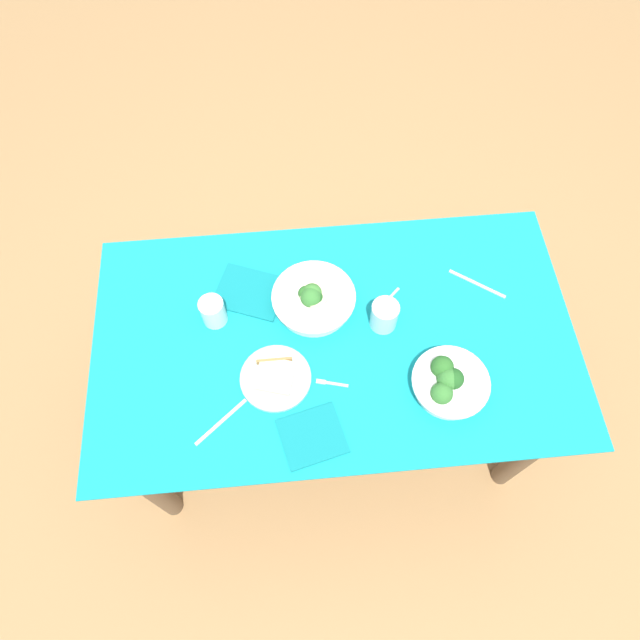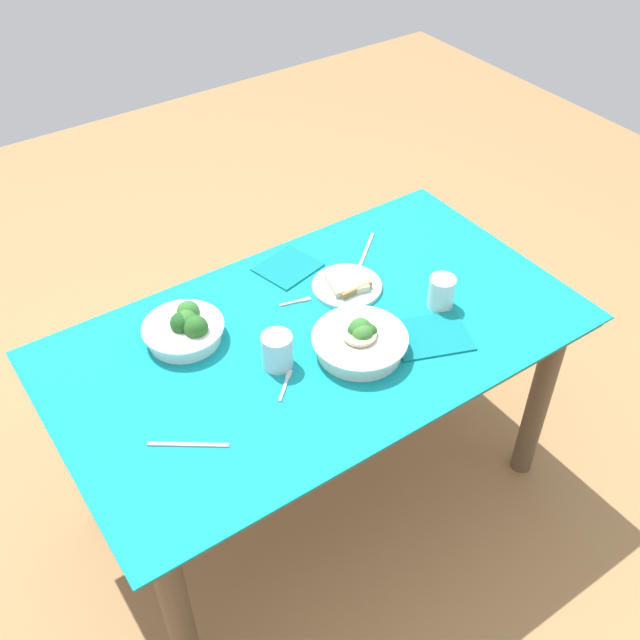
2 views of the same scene
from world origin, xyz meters
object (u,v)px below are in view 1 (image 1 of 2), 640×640
bread_side_plate (276,377)px  table_knife_right (477,284)px  napkin_folded_upper (312,436)px  water_glass_center (213,311)px  water_glass_side (384,315)px  fork_by_near_bowl (330,383)px  fork_by_far_bowl (387,301)px  napkin_folded_lower (250,292)px  broccoli_bowl_near (313,299)px  table_knife_left (221,422)px  broccoli_bowl_far (448,382)px

bread_side_plate → table_knife_right: (-0.66, -0.27, -0.01)m
napkin_folded_upper → water_glass_center: bearing=-56.1°
water_glass_center → bread_side_plate: bearing=129.1°
water_glass_side → fork_by_near_bowl: water_glass_side is taller
water_glass_center → fork_by_far_bowl: 0.54m
napkin_folded_upper → napkin_folded_lower: (0.16, -0.48, 0.00)m
napkin_folded_upper → fork_by_near_bowl: bearing=-113.6°
broccoli_bowl_near → table_knife_right: 0.53m
bread_side_plate → table_knife_left: bread_side_plate is taller
water_glass_side → broccoli_bowl_near: bearing=-21.8°
bread_side_plate → fork_by_near_bowl: (-0.16, 0.03, -0.01)m
table_knife_left → table_knife_right: bearing=165.4°
water_glass_center → table_knife_right: (-0.84, -0.05, -0.05)m
bread_side_plate → fork_by_far_bowl: 0.43m
broccoli_bowl_far → bread_side_plate: 0.50m
napkin_folded_upper → broccoli_bowl_far: bearing=-164.6°
broccoli_bowl_near → water_glass_side: same height
water_glass_side → bread_side_plate: bearing=24.4°
broccoli_bowl_far → napkin_folded_upper: size_ratio=1.30×
napkin_folded_upper → fork_by_far_bowl: bearing=-123.3°
water_glass_side → napkin_folded_lower: 0.43m
napkin_folded_lower → table_knife_right: bearing=177.1°
water_glass_center → table_knife_right: 0.84m
broccoli_bowl_near → bread_side_plate: (0.13, 0.24, -0.02)m
water_glass_side → fork_by_near_bowl: size_ratio=1.04×
fork_by_far_bowl → table_knife_left: 0.63m
water_glass_center → water_glass_side: size_ratio=0.98×
fork_by_near_bowl → broccoli_bowl_far: bearing=-172.3°
water_glass_side → table_knife_right: bearing=-160.9°
fork_by_near_bowl → napkin_folded_lower: size_ratio=0.45×
napkin_folded_upper → napkin_folded_lower: bearing=-71.9°
broccoli_bowl_near → water_glass_center: broccoli_bowl_near is taller
broccoli_bowl_near → napkin_folded_upper: broccoli_bowl_near is taller
broccoli_bowl_far → broccoli_bowl_near: bearing=-40.5°
broccoli_bowl_near → table_knife_left: (0.29, 0.36, -0.03)m
water_glass_side → fork_by_far_bowl: size_ratio=1.12×
broccoli_bowl_far → water_glass_center: bearing=-23.3°
bread_side_plate → fork_by_near_bowl: 0.16m
water_glass_side → table_knife_left: (0.50, 0.27, -0.05)m
broccoli_bowl_far → napkin_folded_upper: broccoli_bowl_far is taller
fork_by_near_bowl → table_knife_left: same height
broccoli_bowl_near → water_glass_center: (0.31, 0.02, 0.01)m
broccoli_bowl_far → table_knife_right: bearing=-116.4°
broccoli_bowl_far → napkin_folded_lower: bearing=-33.8°
fork_by_far_bowl → fork_by_near_bowl: size_ratio=0.93×
broccoli_bowl_far → table_knife_left: bearing=4.0°
napkin_folded_lower → fork_by_near_bowl: bearing=124.1°
fork_by_near_bowl → napkin_folded_lower: bearing=-41.1°
fork_by_far_bowl → napkin_folded_lower: size_ratio=0.42×
table_knife_left → table_knife_right: same height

